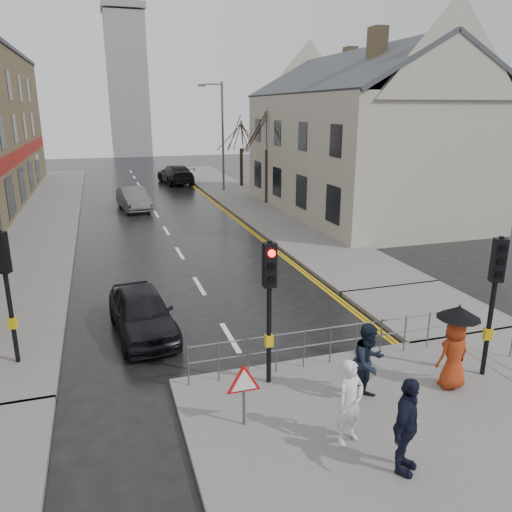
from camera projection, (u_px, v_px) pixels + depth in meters
ground at (263, 393)px, 11.41m from camera, size 120.00×120.00×0.00m
near_pavement at (480, 463)px, 9.05m from camera, size 10.00×9.00×0.14m
left_pavement at (45, 213)px, 30.56m from camera, size 4.00×44.00×0.14m
right_pavement at (240, 197)px, 36.12m from camera, size 4.00×40.00×0.14m
pavement_bridge_right at (426, 309)px, 16.00m from camera, size 4.00×4.20×0.14m
building_right_cream at (359, 134)px, 29.96m from camera, size 9.00×16.40×10.10m
church_tower at (128, 87)px, 65.99m from camera, size 5.00×5.00×18.00m
traffic_signal_near_left at (269, 288)px, 10.95m from camera, size 0.28×0.27×3.40m
traffic_signal_near_right at (495, 283)px, 11.28m from camera, size 0.34×0.33×3.40m
traffic_signal_far_left at (5, 274)px, 11.88m from camera, size 0.34×0.33×3.40m
guard_railing_front at (331, 336)px, 12.27m from camera, size 7.14×0.04×1.00m
warning_sign at (244, 385)px, 9.78m from camera, size 0.80×0.07×1.35m
street_lamp at (220, 130)px, 37.35m from camera, size 1.83×0.25×8.00m
tree_near at (267, 126)px, 32.22m from camera, size 2.40×2.40×6.58m
tree_far at (241, 132)px, 39.89m from camera, size 2.40×2.40×5.64m
pedestrian_a at (350, 402)px, 9.32m from camera, size 0.70×0.56×1.67m
pedestrian_b at (368, 362)px, 10.68m from camera, size 1.02×0.89×1.76m
pedestrian_with_umbrella at (455, 343)px, 11.10m from camera, size 0.96×0.96×1.97m
pedestrian_d at (406, 426)px, 8.51m from camera, size 1.08×1.02×1.80m
car_parked at (142, 312)px, 14.21m from camera, size 1.95×4.06×1.34m
car_mid at (133, 199)px, 31.76m from camera, size 2.06×4.46×1.42m
car_far at (176, 174)px, 43.06m from camera, size 2.82×5.65×1.58m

